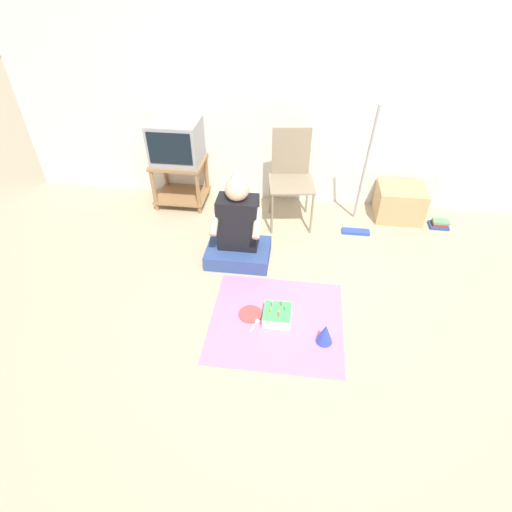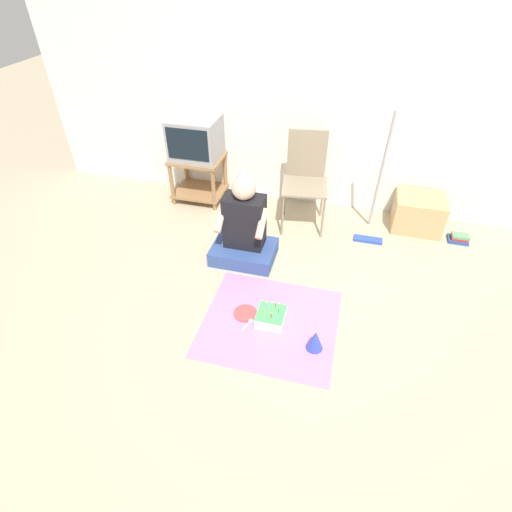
% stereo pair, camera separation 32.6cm
% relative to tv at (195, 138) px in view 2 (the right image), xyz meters
% --- Properties ---
extents(ground_plane, '(16.00, 16.00, 0.00)m').
position_rel_tv_xyz_m(ground_plane, '(1.39, -1.80, -0.72)').
color(ground_plane, tan).
extents(wall_back, '(6.40, 0.06, 2.55)m').
position_rel_tv_xyz_m(wall_back, '(1.39, 0.26, 0.55)').
color(wall_back, white).
rests_on(wall_back, ground_plane).
extents(tv_stand, '(0.55, 0.47, 0.51)m').
position_rel_tv_xyz_m(tv_stand, '(-0.00, -0.00, -0.42)').
color(tv_stand, '#997047').
rests_on(tv_stand, ground_plane).
extents(tv, '(0.51, 0.44, 0.43)m').
position_rel_tv_xyz_m(tv, '(0.00, 0.00, 0.00)').
color(tv, '#99999E').
rests_on(tv, tv_stand).
extents(folding_chair, '(0.50, 0.49, 0.96)m').
position_rel_tv_xyz_m(folding_chair, '(1.22, -0.17, -0.18)').
color(folding_chair, gray).
rests_on(folding_chair, ground_plane).
extents(cardboard_box_stack, '(0.48, 0.41, 0.35)m').
position_rel_tv_xyz_m(cardboard_box_stack, '(2.39, -0.01, -0.55)').
color(cardboard_box_stack, tan).
rests_on(cardboard_box_stack, ground_plane).
extents(dust_mop, '(0.28, 0.36, 1.31)m').
position_rel_tv_xyz_m(dust_mop, '(1.93, -0.30, -0.33)').
color(dust_mop, '#2D4CB2').
rests_on(dust_mop, ground_plane).
extents(book_pile, '(0.19, 0.15, 0.08)m').
position_rel_tv_xyz_m(book_pile, '(2.81, -0.16, -0.69)').
color(book_pile, '#284793').
rests_on(book_pile, ground_plane).
extents(person_seated, '(0.58, 0.43, 0.91)m').
position_rel_tv_xyz_m(person_seated, '(0.80, -0.93, -0.42)').
color(person_seated, '#334C8C').
rests_on(person_seated, ground_plane).
extents(party_cloth, '(1.05, 0.98, 0.01)m').
position_rel_tv_xyz_m(party_cloth, '(1.22, -1.70, -0.72)').
color(party_cloth, pink).
rests_on(party_cloth, ground_plane).
extents(birthday_cake, '(0.22, 0.22, 0.17)m').
position_rel_tv_xyz_m(birthday_cake, '(1.23, -1.69, -0.67)').
color(birthday_cake, white).
rests_on(birthday_cake, party_cloth).
extents(party_hat_blue, '(0.13, 0.13, 0.17)m').
position_rel_tv_xyz_m(party_hat_blue, '(1.60, -1.85, -0.63)').
color(party_hat_blue, blue).
rests_on(party_hat_blue, party_cloth).
extents(paper_plate, '(0.19, 0.19, 0.01)m').
position_rel_tv_xyz_m(paper_plate, '(1.01, -1.66, -0.71)').
color(paper_plate, '#D84C4C').
rests_on(paper_plate, party_cloth).
extents(plastic_spoon_near, '(0.06, 0.14, 0.01)m').
position_rel_tv_xyz_m(plastic_spoon_near, '(1.07, -1.74, -0.71)').
color(plastic_spoon_near, white).
rests_on(plastic_spoon_near, party_cloth).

